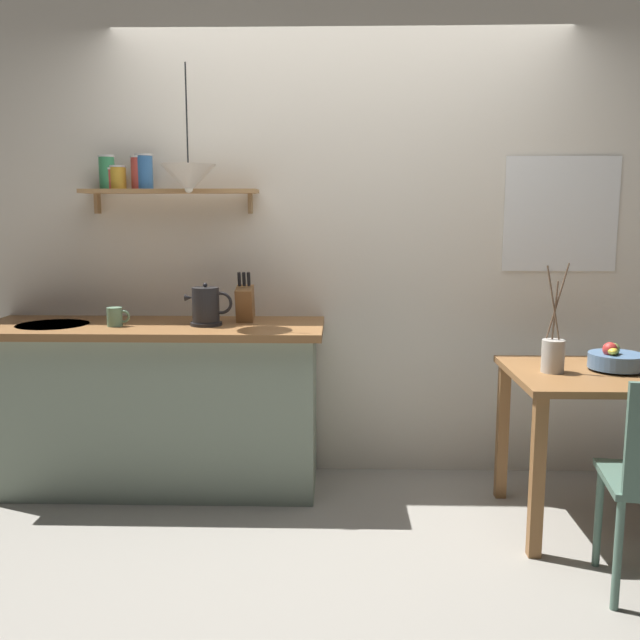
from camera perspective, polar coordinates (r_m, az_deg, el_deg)
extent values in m
plane|color=gray|center=(3.63, 1.53, -15.62)|extent=(14.00, 14.00, 0.00)
cube|color=silver|center=(3.96, 4.53, 6.61)|extent=(6.80, 0.10, 2.70)
cube|color=white|center=(4.09, 19.33, 8.27)|extent=(0.63, 0.01, 0.63)
cube|color=silver|center=(4.09, 19.31, 8.27)|extent=(0.57, 0.01, 0.57)
cube|color=gray|center=(3.91, -13.40, -7.23)|extent=(1.74, 0.52, 0.88)
cube|color=brown|center=(3.79, -13.72, -0.63)|extent=(1.83, 0.63, 0.04)
cylinder|color=#B7BABF|center=(3.94, -21.25, -0.41)|extent=(0.38, 0.38, 0.01)
cube|color=tan|center=(3.90, -12.33, 10.37)|extent=(0.96, 0.18, 0.02)
cube|color=#99754C|center=(4.10, -17.95, 9.22)|extent=(0.02, 0.06, 0.12)
cube|color=#99754C|center=(3.90, -5.80, 9.63)|extent=(0.02, 0.06, 0.12)
cylinder|color=#388E56|center=(4.00, -17.23, 11.53)|extent=(0.08, 0.08, 0.17)
cylinder|color=silver|center=(4.01, -17.29, 12.82)|extent=(0.09, 0.09, 0.01)
cylinder|color=#BC4238|center=(4.00, -16.97, 11.07)|extent=(0.07, 0.07, 0.10)
cylinder|color=silver|center=(4.00, -17.00, 11.89)|extent=(0.08, 0.08, 0.01)
cylinder|color=gold|center=(3.98, -16.40, 11.19)|extent=(0.09, 0.09, 0.12)
cylinder|color=silver|center=(3.99, -16.44, 12.10)|extent=(0.09, 0.09, 0.01)
cylinder|color=#BC4238|center=(3.95, -14.78, 11.64)|extent=(0.08, 0.08, 0.17)
cylinder|color=silver|center=(3.96, -14.83, 12.92)|extent=(0.09, 0.09, 0.01)
cylinder|color=#3366A3|center=(3.94, -14.35, 11.74)|extent=(0.09, 0.09, 0.18)
cylinder|color=silver|center=(3.95, -14.40, 13.10)|extent=(0.10, 0.10, 0.01)
cube|color=brown|center=(3.51, 22.14, -4.26)|extent=(0.83, 0.74, 0.03)
cube|color=brown|center=(3.22, 17.54, -12.31)|extent=(0.06, 0.06, 0.73)
cube|color=brown|center=(3.80, 14.87, -8.87)|extent=(0.06, 0.06, 0.73)
cylinder|color=#4C6B5B|center=(3.28, 22.06, -14.86)|extent=(0.03, 0.03, 0.45)
cylinder|color=#4C6B5B|center=(2.98, 23.42, -17.42)|extent=(0.03, 0.03, 0.45)
cylinder|color=#51759E|center=(3.57, 23.29, -3.77)|extent=(0.12, 0.12, 0.01)
cylinder|color=#51759E|center=(3.56, 23.33, -3.12)|extent=(0.26, 0.26, 0.07)
ellipsoid|color=yellow|center=(3.54, 22.90, -2.25)|extent=(0.08, 0.15, 0.04)
sphere|color=red|center=(3.52, 22.87, -2.25)|extent=(0.07, 0.07, 0.07)
sphere|color=#8EA84C|center=(3.54, 23.09, -2.24)|extent=(0.06, 0.06, 0.06)
cylinder|color=#B7B2A8|center=(3.41, 18.72, -2.85)|extent=(0.11, 0.11, 0.15)
cylinder|color=brown|center=(3.37, 18.75, 1.37)|extent=(0.07, 0.03, 0.34)
cylinder|color=brown|center=(3.38, 18.89, 0.76)|extent=(0.01, 0.03, 0.28)
cylinder|color=brown|center=(3.38, 19.08, 1.49)|extent=(0.09, 0.03, 0.36)
cylinder|color=black|center=(3.69, -9.40, -0.29)|extent=(0.17, 0.17, 0.02)
cylinder|color=#232326|center=(3.67, -9.44, 1.26)|extent=(0.14, 0.14, 0.18)
sphere|color=black|center=(3.66, -9.48, 2.87)|extent=(0.02, 0.02, 0.02)
cone|color=#232326|center=(3.69, -10.83, 1.83)|extent=(0.04, 0.04, 0.04)
torus|color=black|center=(3.66, -8.19, 1.40)|extent=(0.12, 0.02, 0.12)
cube|color=brown|center=(3.75, -6.23, 1.35)|extent=(0.09, 0.15, 0.20)
cylinder|color=black|center=(3.72, -6.70, 3.39)|extent=(0.02, 0.03, 0.08)
cylinder|color=black|center=(3.71, -6.31, 3.39)|extent=(0.02, 0.03, 0.08)
cylinder|color=black|center=(3.71, -5.92, 3.39)|extent=(0.02, 0.03, 0.08)
cylinder|color=slate|center=(3.76, -16.64, 0.25)|extent=(0.08, 0.08, 0.10)
torus|color=slate|center=(3.74, -15.95, 0.28)|extent=(0.07, 0.01, 0.07)
cylinder|color=black|center=(3.69, -10.99, 16.42)|extent=(0.01, 0.01, 0.50)
cone|color=silver|center=(3.66, -10.84, 11.42)|extent=(0.28, 0.28, 0.14)
sphere|color=white|center=(3.66, -10.81, 10.63)|extent=(0.04, 0.04, 0.04)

